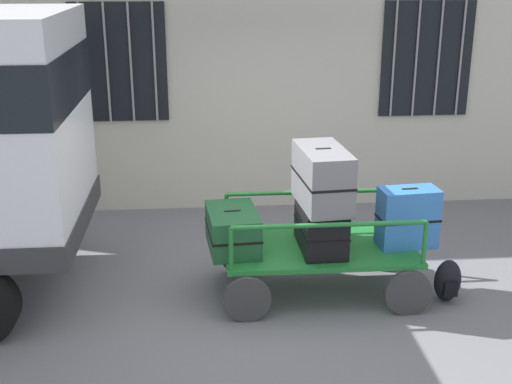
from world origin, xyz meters
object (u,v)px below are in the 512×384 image
at_px(suitcase_midleft_middle, 322,177).
at_px(suitcase_midleft_bottom, 321,227).
at_px(backpack, 448,281).
at_px(luggage_cart, 319,257).
at_px(suitcase_left_bottom, 233,230).
at_px(suitcase_center_bottom, 408,217).

bearing_deg(suitcase_midleft_middle, suitcase_midleft_bottom, -90.00).
height_order(suitcase_midleft_middle, backpack, suitcase_midleft_middle).
distance_m(suitcase_midleft_bottom, suitcase_midleft_middle, 0.52).
height_order(luggage_cart, backpack, luggage_cart).
bearing_deg(suitcase_left_bottom, backpack, -8.85).
xyz_separation_m(suitcase_left_bottom, suitcase_midleft_middle, (0.87, -0.05, 0.54)).
distance_m(suitcase_center_bottom, backpack, 0.74).
distance_m(luggage_cart, suitcase_left_bottom, 0.93).
bearing_deg(suitcase_left_bottom, suitcase_midleft_middle, -3.56).
height_order(luggage_cart, suitcase_center_bottom, suitcase_center_bottom).
xyz_separation_m(luggage_cart, suitcase_midleft_middle, (-0.00, -0.02, 0.85)).
height_order(luggage_cart, suitcase_midleft_bottom, suitcase_midleft_bottom).
bearing_deg(suitcase_midleft_bottom, suitcase_center_bottom, -0.44).
distance_m(suitcase_midleft_bottom, backpack, 1.37).
bearing_deg(suitcase_left_bottom, luggage_cart, -2.55).
xyz_separation_m(luggage_cart, suitcase_left_bottom, (-0.87, 0.04, 0.31)).
height_order(suitcase_left_bottom, suitcase_midleft_bottom, suitcase_midleft_bottom).
bearing_deg(suitcase_midleft_bottom, suitcase_left_bottom, 175.66).
xyz_separation_m(suitcase_left_bottom, suitcase_center_bottom, (1.74, -0.07, 0.10)).
xyz_separation_m(suitcase_left_bottom, backpack, (2.12, -0.33, -0.48)).
bearing_deg(suitcase_left_bottom, suitcase_center_bottom, -2.40).
relative_size(suitcase_midleft_bottom, suitcase_center_bottom, 1.25).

